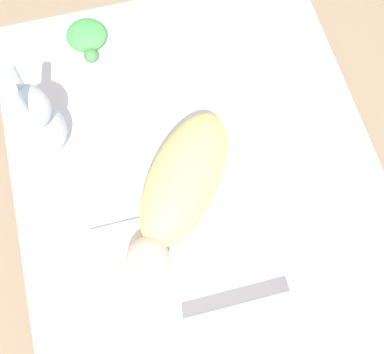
{
  "coord_description": "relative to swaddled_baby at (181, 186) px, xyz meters",
  "views": [
    {
      "loc": [
        0.56,
        -0.17,
        1.65
      ],
      "look_at": [
        0.01,
        -0.02,
        0.27
      ],
      "focal_mm": 50.0,
      "sensor_mm": 36.0,
      "label": 1
    }
  ],
  "objects": [
    {
      "name": "ground_plane",
      "position": [
        -0.03,
        0.06,
        -0.29
      ],
      "size": [
        12.0,
        12.0,
        0.0
      ],
      "primitive_type": "plane",
      "color": "#9E8466"
    },
    {
      "name": "bed_mattress",
      "position": [
        -0.03,
        0.06,
        -0.18
      ],
      "size": [
        1.37,
        1.05,
        0.22
      ],
      "color": "white",
      "rests_on": "ground_plane"
    },
    {
      "name": "burp_cloth",
      "position": [
        0.16,
        -0.18,
        -0.06
      ],
      "size": [
        0.24,
        0.19,
        0.02
      ],
      "color": "white",
      "rests_on": "bed_mattress"
    },
    {
      "name": "swaddled_baby",
      "position": [
        0.0,
        0.0,
        0.0
      ],
      "size": [
        0.48,
        0.41,
        0.15
      ],
      "rotation": [
        0.0,
        0.0,
        5.64
      ],
      "color": "#EFDB7F",
      "rests_on": "bed_mattress"
    },
    {
      "name": "bunny_plush",
      "position": [
        -0.26,
        -0.35,
        0.05
      ],
      "size": [
        0.16,
        0.16,
        0.35
      ],
      "color": "silver",
      "rests_on": "bed_mattress"
    },
    {
      "name": "turtle_plush",
      "position": [
        -0.59,
        -0.16,
        -0.04
      ],
      "size": [
        0.16,
        0.13,
        0.07
      ],
      "color": "#51B756",
      "rests_on": "bed_mattress"
    }
  ]
}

